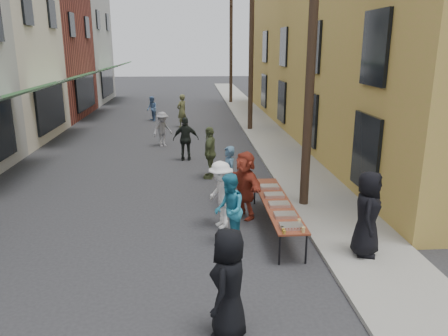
{
  "coord_description": "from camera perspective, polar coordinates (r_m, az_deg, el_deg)",
  "views": [
    {
      "loc": [
        1.07,
        -8.86,
        4.57
      ],
      "look_at": [
        1.93,
        2.73,
        1.3
      ],
      "focal_mm": 35.0,
      "sensor_mm": 36.0,
      "label": 1
    }
  ],
  "objects": [
    {
      "name": "utility_pole_far",
      "position": [
        36.01,
        0.92,
        15.59
      ],
      "size": [
        0.26,
        0.26,
        9.0
      ],
      "primitive_type": "cylinder",
      "color": "#2D2116",
      "rests_on": "ground"
    },
    {
      "name": "guest_front_b",
      "position": [
        12.9,
        0.6,
        -0.94
      ],
      "size": [
        0.56,
        0.72,
        1.75
      ],
      "primitive_type": "imported",
      "rotation": [
        0.0,
        0.0,
        -1.32
      ],
      "color": "#436581",
      "rests_on": "ground"
    },
    {
      "name": "guest_front_d",
      "position": [
        11.2,
        -0.41,
        -3.51
      ],
      "size": [
        1.01,
        1.29,
        1.76
      ],
      "primitive_type": "imported",
      "rotation": [
        0.0,
        0.0,
        -1.22
      ],
      "color": "white",
      "rests_on": "ground"
    },
    {
      "name": "ground",
      "position": [
        10.03,
        -10.1,
        -11.66
      ],
      "size": [
        120.0,
        120.0,
        0.0
      ],
      "primitive_type": "plane",
      "color": "#28282B",
      "rests_on": "ground"
    },
    {
      "name": "passerby_left",
      "position": [
        20.63,
        -8.04,
        5.05
      ],
      "size": [
        1.19,
        1.13,
        1.61
      ],
      "primitive_type": "imported",
      "rotation": [
        0.0,
        0.0,
        0.69
      ],
      "color": "gray",
      "rests_on": "ground"
    },
    {
      "name": "passerby_mid",
      "position": [
        17.9,
        -5.0,
        3.79
      ],
      "size": [
        1.05,
        0.45,
        1.78
      ],
      "primitive_type": "imported",
      "rotation": [
        0.0,
        0.0,
        3.12
      ],
      "color": "black",
      "rests_on": "ground"
    },
    {
      "name": "guest_front_e",
      "position": [
        15.4,
        -1.84,
        2.02
      ],
      "size": [
        0.67,
        1.16,
        1.86
      ],
      "primitive_type": "imported",
      "rotation": [
        0.0,
        0.0,
        -1.78
      ],
      "color": "#505C35",
      "rests_on": "ground"
    },
    {
      "name": "cup_stack",
      "position": [
        9.47,
        10.32,
        -7.94
      ],
      "size": [
        0.08,
        0.08,
        0.12
      ],
      "primitive_type": "cylinder",
      "color": "tan",
      "rests_on": "serving_table"
    },
    {
      "name": "server",
      "position": [
        10.01,
        18.22,
        -5.68
      ],
      "size": [
        0.92,
        1.09,
        1.91
      ],
      "primitive_type": "imported",
      "rotation": [
        0.0,
        0.0,
        1.18
      ],
      "color": "black",
      "rests_on": "sidewalk"
    },
    {
      "name": "passerby_far",
      "position": [
        27.81,
        -9.38,
        7.64
      ],
      "size": [
        0.84,
        0.92,
        1.54
      ],
      "primitive_type": "imported",
      "rotation": [
        0.0,
        0.0,
        5.13
      ],
      "color": "#5677A6",
      "rests_on": "ground"
    },
    {
      "name": "catering_tray_buns",
      "position": [
        10.88,
        7.22,
        -4.74
      ],
      "size": [
        0.5,
        0.33,
        0.08
      ],
      "primitive_type": "cube",
      "color": "tan",
      "rests_on": "serving_table"
    },
    {
      "name": "catering_tray_sausage",
      "position": [
        9.66,
        8.79,
        -7.52
      ],
      "size": [
        0.5,
        0.33,
        0.08
      ],
      "primitive_type": "cube",
      "color": "maroon",
      "rests_on": "serving_table"
    },
    {
      "name": "sidewalk",
      "position": [
        24.6,
        5.03,
        5.06
      ],
      "size": [
        2.2,
        60.0,
        0.1
      ],
      "primitive_type": "cube",
      "color": "gray",
      "rests_on": "ground"
    },
    {
      "name": "condiment_jar_c",
      "position": [
        9.52,
        7.62,
        -7.82
      ],
      "size": [
        0.07,
        0.07,
        0.08
      ],
      "primitive_type": "cylinder",
      "color": "#A57F26",
      "rests_on": "serving_table"
    },
    {
      "name": "building_ochre",
      "position": [
        24.97,
        20.22,
        15.78
      ],
      "size": [
        10.0,
        28.0,
        10.0
      ],
      "primitive_type": "cube",
      "color": "gold",
      "rests_on": "ground"
    },
    {
      "name": "guest_queue_back",
      "position": [
        11.85,
        2.71,
        -2.19
      ],
      "size": [
        1.3,
        1.78,
        1.86
      ],
      "primitive_type": "imported",
      "rotation": [
        0.0,
        0.0,
        -1.08
      ],
      "color": "#9A3321",
      "rests_on": "ground"
    },
    {
      "name": "catering_tray_foil_d",
      "position": [
        11.53,
        6.54,
        -3.53
      ],
      "size": [
        0.5,
        0.33,
        0.08
      ],
      "primitive_type": "cube",
      "color": "#B2B2B7",
      "rests_on": "serving_table"
    },
    {
      "name": "serving_table",
      "position": [
        11.18,
        6.91,
        -4.58
      ],
      "size": [
        0.7,
        4.0,
        0.75
      ],
      "color": "#602D17",
      "rests_on": "ground"
    },
    {
      "name": "passerby_right",
      "position": [
        25.46,
        -5.53,
        7.45
      ],
      "size": [
        0.8,
        0.81,
        1.89
      ],
      "primitive_type": "imported",
      "rotation": [
        0.0,
        0.0,
        3.98
      ],
      "color": "brown",
      "rests_on": "ground"
    },
    {
      "name": "utility_pole_near",
      "position": [
        12.3,
        11.38,
        15.09
      ],
      "size": [
        0.26,
        0.26,
        9.0
      ],
      "primitive_type": "cylinder",
      "color": "#2D2116",
      "rests_on": "ground"
    },
    {
      "name": "condiment_jar_a",
      "position": [
        9.34,
        7.87,
        -8.3
      ],
      "size": [
        0.07,
        0.07,
        0.08
      ],
      "primitive_type": "cylinder",
      "color": "#A57F26",
      "rests_on": "serving_table"
    },
    {
      "name": "condiment_jar_b",
      "position": [
        9.43,
        7.75,
        -8.06
      ],
      "size": [
        0.07,
        0.07,
        0.08
      ],
      "primitive_type": "cylinder",
      "color": "#A57F26",
      "rests_on": "serving_table"
    },
    {
      "name": "catering_tray_buns_end",
      "position": [
        12.18,
        5.94,
        -2.45
      ],
      "size": [
        0.5,
        0.33,
        0.08
      ],
      "primitive_type": "cube",
      "color": "tan",
      "rests_on": "serving_table"
    },
    {
      "name": "utility_pole_mid",
      "position": [
        24.08,
        3.58,
        15.51
      ],
      "size": [
        0.26,
        0.26,
        9.0
      ],
      "primitive_type": "cylinder",
      "color": "#2D2116",
      "rests_on": "ground"
    },
    {
      "name": "catering_tray_foil_b",
      "position": [
        10.24,
        7.99,
        -6.1
      ],
      "size": [
        0.5,
        0.33,
        0.08
      ],
      "primitive_type": "cube",
      "color": "#B2B2B7",
      "rests_on": "serving_table"
    },
    {
      "name": "guest_front_c",
      "position": [
        10.2,
        0.68,
        -5.53
      ],
      "size": [
        0.66,
        0.85,
        1.75
      ],
      "primitive_type": "imported",
      "rotation": [
        0.0,
        0.0,
        -1.57
      ],
      "color": "teal",
      "rests_on": "ground"
    },
    {
      "name": "guest_front_a",
      "position": [
        7.13,
        0.64,
        -14.93
      ],
      "size": [
        0.9,
        1.07,
        1.86
      ],
      "primitive_type": "imported",
      "rotation": [
        0.0,
        0.0,
        -1.97
      ],
      "color": "black",
      "rests_on": "ground"
    }
  ]
}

